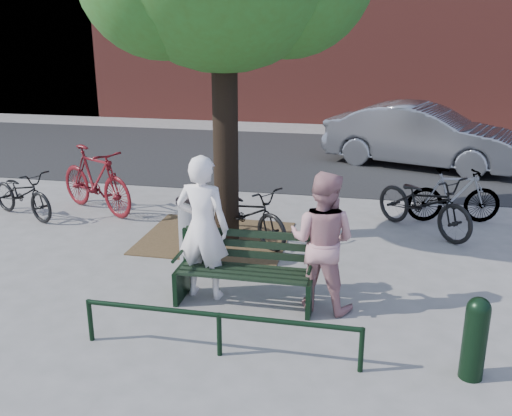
% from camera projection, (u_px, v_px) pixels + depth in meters
% --- Properties ---
extents(ground, '(90.00, 90.00, 0.00)m').
position_uv_depth(ground, '(244.00, 304.00, 7.29)').
color(ground, gray).
rests_on(ground, ground).
extents(dirt_pit, '(2.40, 2.00, 0.02)m').
position_uv_depth(dirt_pit, '(216.00, 238.00, 9.54)').
color(dirt_pit, brown).
rests_on(dirt_pit, ground).
extents(road, '(40.00, 7.00, 0.01)m').
position_uv_depth(road, '(316.00, 158.00, 15.21)').
color(road, black).
rests_on(road, ground).
extents(park_bench, '(1.74, 0.54, 0.97)m').
position_uv_depth(park_bench, '(246.00, 267.00, 7.22)').
color(park_bench, black).
rests_on(park_bench, ground).
extents(guard_railing, '(3.06, 0.06, 0.51)m').
position_uv_depth(guard_railing, '(219.00, 322.00, 6.05)').
color(guard_railing, black).
rests_on(guard_railing, ground).
extents(person_left, '(0.73, 0.51, 1.89)m').
position_uv_depth(person_left, '(203.00, 228.00, 7.25)').
color(person_left, white).
rests_on(person_left, ground).
extents(person_right, '(0.99, 0.85, 1.76)m').
position_uv_depth(person_right, '(322.00, 241.00, 6.98)').
color(person_right, tan).
rests_on(person_right, ground).
extents(bollard, '(0.24, 0.24, 0.89)m').
position_uv_depth(bollard, '(475.00, 335.00, 5.64)').
color(bollard, black).
rests_on(bollard, ground).
extents(litter_bin, '(0.50, 0.50, 1.01)m').
position_uv_depth(litter_bin, '(194.00, 231.00, 8.38)').
color(litter_bin, gray).
rests_on(litter_bin, ground).
extents(bicycle_a, '(1.81, 1.24, 0.90)m').
position_uv_depth(bicycle_a, '(22.00, 194.00, 10.48)').
color(bicycle_a, black).
rests_on(bicycle_a, ground).
extents(bicycle_b, '(2.11, 1.50, 1.25)m').
position_uv_depth(bicycle_b, '(96.00, 180.00, 10.72)').
color(bicycle_b, '#550C10').
rests_on(bicycle_b, ground).
extents(bicycle_c, '(1.87, 1.57, 0.96)m').
position_uv_depth(bicycle_c, '(246.00, 213.00, 9.29)').
color(bicycle_c, black).
rests_on(bicycle_c, ground).
extents(bicycle_d, '(1.70, 0.71, 0.99)m').
position_uv_depth(bicycle_d, '(454.00, 195.00, 10.19)').
color(bicycle_d, gray).
rests_on(bicycle_d, ground).
extents(bicycle_e, '(1.91, 1.88, 1.05)m').
position_uv_depth(bicycle_e, '(424.00, 203.00, 9.68)').
color(bicycle_e, black).
rests_on(bicycle_e, ground).
extents(parked_car, '(4.99, 3.01, 1.55)m').
position_uv_depth(parked_car, '(422.00, 136.00, 14.14)').
color(parked_car, slate).
rests_on(parked_car, ground).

